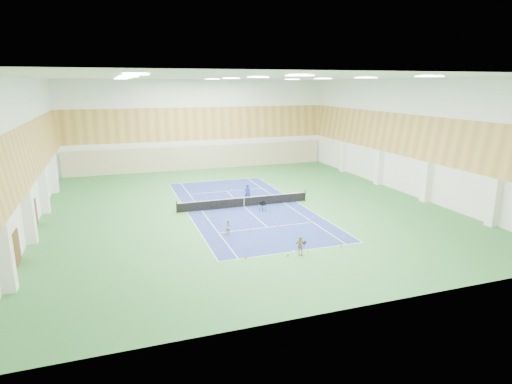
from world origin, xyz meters
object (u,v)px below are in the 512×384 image
at_px(coach, 247,193).
at_px(child_court, 229,227).
at_px(tennis_net, 244,201).
at_px(ball_cart, 263,206).
at_px(child_apron, 300,246).

height_order(coach, child_court, coach).
bearing_deg(tennis_net, coach, 62.84).
xyz_separation_m(child_court, ball_cart, (4.65, 5.13, -0.16)).
bearing_deg(coach, child_court, 81.76).
height_order(coach, ball_cart, coach).
relative_size(tennis_net, child_apron, 9.53).
bearing_deg(coach, child_apron, 104.97).
xyz_separation_m(child_court, child_apron, (3.54, -5.57, 0.08)).
bearing_deg(coach, ball_cart, 113.19).
bearing_deg(child_apron, child_court, 135.74).
bearing_deg(child_apron, tennis_net, 103.82).
relative_size(child_apron, ball_cart, 1.59).
xyz_separation_m(tennis_net, ball_cart, (1.22, -1.84, -0.13)).
xyz_separation_m(coach, child_apron, (-0.80, -14.31, -0.21)).
bearing_deg(ball_cart, tennis_net, 99.52).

